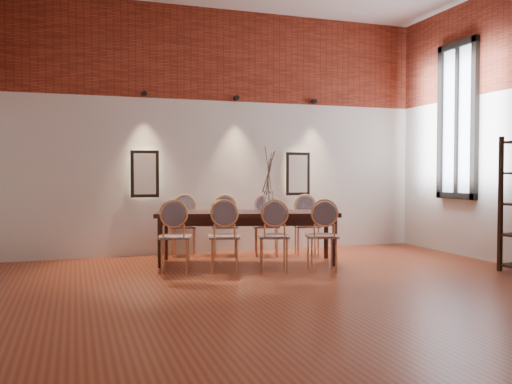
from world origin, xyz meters
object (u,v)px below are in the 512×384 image
object	(u,v)px
dining_table	(247,237)
chair_far_d	(307,226)
chair_near_d	(322,236)
book	(227,211)
chair_far_c	(266,226)
bowl	(220,206)
chair_near_c	(273,236)
chair_near_a	(175,237)
chair_near_b	(225,236)
chair_far_b	(225,226)
vase	(268,201)
chair_far_a	(184,226)

from	to	relation	value
dining_table	chair_far_d	bearing A→B (deg)	35.56
chair_near_d	book	size ratio (longest dim) A/B	3.62
chair_far_c	book	distance (m)	0.99
dining_table	bowl	bearing A→B (deg)	-172.82
dining_table	bowl	xyz separation A→B (m)	(-0.40, 0.06, 0.46)
chair_near_c	chair_near_d	xyz separation A→B (m)	(0.63, -0.18, 0.00)
chair_near_c	chair_near_d	bearing A→B (deg)	0.00
chair_near_a	chair_far_d	bearing A→B (deg)	35.56
chair_near_b	chair_far_b	distance (m)	1.40
chair_far_d	vase	bearing A→B (deg)	46.26
chair_near_b	chair_far_a	size ratio (longest dim) A/B	1.00
chair_near_a	chair_near_c	xyz separation A→B (m)	(1.26, -0.35, 0.00)
chair_near_a	chair_far_d	size ratio (longest dim) A/B	1.00
chair_far_b	vase	xyz separation A→B (m)	(0.42, -0.84, 0.43)
chair_near_c	book	world-z (taller)	chair_near_c
vase	bowl	xyz separation A→B (m)	(-0.69, 0.14, -0.06)
chair_far_a	dining_table	bearing A→B (deg)	144.44
dining_table	vase	bearing A→B (deg)	-0.00
chair_near_c	chair_far_d	size ratio (longest dim) A/B	1.00
book	dining_table	bearing A→B (deg)	-14.51
chair_near_d	chair_near_b	bearing A→B (deg)	-180.00
chair_far_b	chair_far_c	size ratio (longest dim) A/B	1.00
chair_near_d	chair_far_a	size ratio (longest dim) A/B	1.00
chair_near_c	vase	world-z (taller)	vase
chair_near_a	chair_far_b	bearing A→B (deg)	65.00
chair_far_d	vase	distance (m)	1.06
chair_near_c	chair_far_a	bearing A→B (deg)	133.00
chair_near_d	vase	size ratio (longest dim) A/B	3.13
dining_table	book	xyz separation A→B (m)	(-0.29, 0.07, 0.39)
chair_far_d	chair_near_d	bearing A→B (deg)	90.00
dining_table	chair_far_a	size ratio (longest dim) A/B	2.77
chair_near_c	chair_far_b	distance (m)	1.54
chair_far_d	chair_near_b	bearing A→B (deg)	47.00
chair_far_d	chair_far_b	bearing A→B (deg)	0.00
chair_far_d	chair_near_c	bearing A→B (deg)	65.00
chair_far_a	chair_far_b	xyz separation A→B (m)	(0.63, -0.18, 0.00)
chair_near_b	chair_far_d	xyz separation A→B (m)	(1.63, 0.99, 0.00)
chair_near_c	chair_far_d	bearing A→B (deg)	65.00
chair_near_b	chair_near_c	xyz separation A→B (m)	(0.63, -0.18, 0.00)
chair_near_b	chair_far_a	world-z (taller)	same
chair_far_a	chair_far_c	xyz separation A→B (m)	(1.26, -0.35, 0.00)
dining_table	chair_far_b	xyz separation A→B (m)	(-0.12, 0.76, 0.09)
chair_near_a	chair_far_b	size ratio (longest dim) A/B	1.00
chair_near_c	chair_far_b	xyz separation A→B (m)	(-0.25, 1.52, 0.00)
chair_near_b	chair_far_b	world-z (taller)	same
chair_far_c	chair_far_a	bearing A→B (deg)	0.00
chair_far_a	vase	world-z (taller)	vase
chair_near_c	book	size ratio (longest dim) A/B	3.62
chair_far_b	book	distance (m)	0.77
chair_far_b	chair_far_d	bearing A→B (deg)	-180.00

